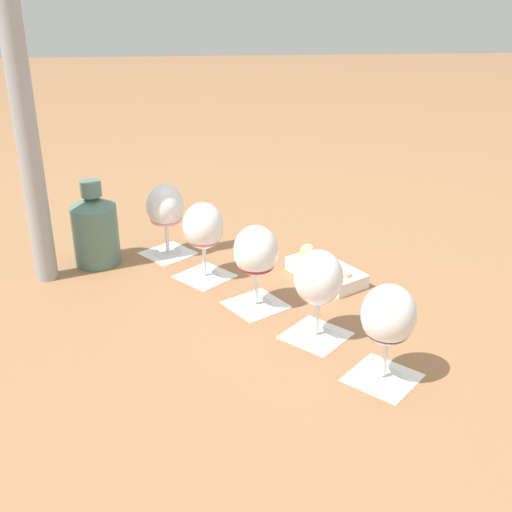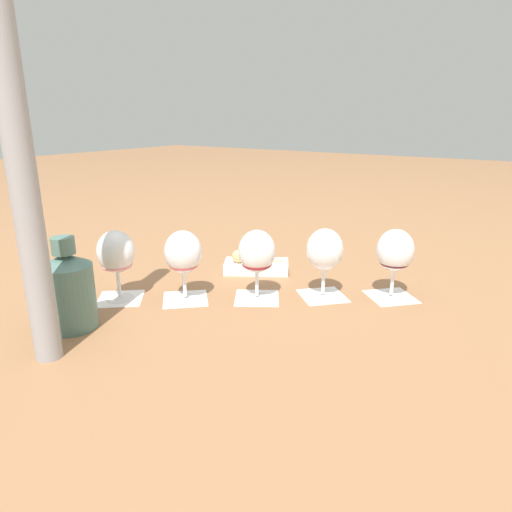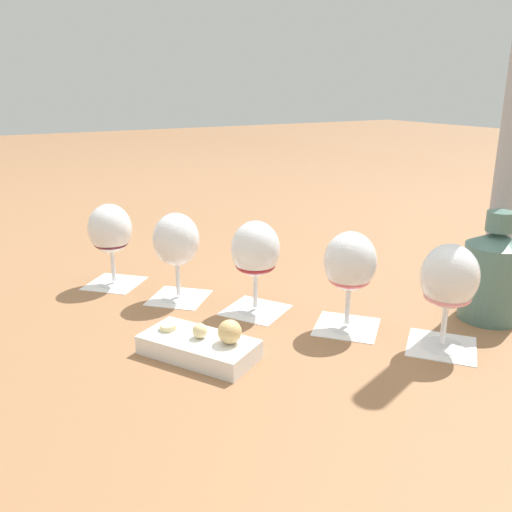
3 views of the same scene
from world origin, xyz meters
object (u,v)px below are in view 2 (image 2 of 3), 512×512
(ceramic_vase, at_px, (69,289))
(umbrella_pole, at_px, (17,140))
(wine_glass_1, at_px, (183,255))
(wine_glass_3, at_px, (325,253))
(snack_dish, at_px, (255,265))
(wine_glass_2, at_px, (258,254))
(wine_glass_0, at_px, (116,255))
(wine_glass_4, at_px, (395,253))

(ceramic_vase, xyz_separation_m, umbrella_pole, (-0.10, -0.07, 0.30))
(wine_glass_1, height_order, wine_glass_3, same)
(ceramic_vase, height_order, umbrella_pole, umbrella_pole)
(snack_dish, bearing_deg, wine_glass_2, -143.82)
(snack_dish, bearing_deg, wine_glass_1, 173.82)
(umbrella_pole, bearing_deg, wine_glass_1, -3.83)
(wine_glass_0, xyz_separation_m, wine_glass_1, (0.08, -0.13, -0.00))
(wine_glass_3, distance_m, umbrella_pole, 0.66)
(ceramic_vase, bearing_deg, snack_dish, -13.60)
(wine_glass_1, height_order, ceramic_vase, ceramic_vase)
(wine_glass_0, relative_size, snack_dish, 0.85)
(wine_glass_2, distance_m, wine_glass_4, 0.32)
(umbrella_pole, bearing_deg, wine_glass_4, -34.30)
(wine_glass_0, bearing_deg, wine_glass_4, -55.25)
(wine_glass_1, relative_size, umbrella_pole, 0.22)
(wine_glass_0, xyz_separation_m, wine_glass_2, (0.18, -0.27, -0.00))
(wine_glass_1, relative_size, snack_dish, 0.85)
(wine_glass_3, xyz_separation_m, umbrella_pole, (-0.53, 0.28, 0.27))
(wine_glass_1, distance_m, wine_glass_3, 0.33)
(wine_glass_0, xyz_separation_m, wine_glass_3, (0.28, -0.39, -0.00))
(wine_glass_0, bearing_deg, wine_glass_2, -55.52)
(ceramic_vase, bearing_deg, wine_glass_2, -34.36)
(wine_glass_3, distance_m, ceramic_vase, 0.56)
(wine_glass_3, height_order, ceramic_vase, ceramic_vase)
(wine_glass_1, bearing_deg, ceramic_vase, 158.95)
(wine_glass_2, height_order, snack_dish, wine_glass_2)
(wine_glass_0, relative_size, wine_glass_2, 1.00)
(snack_dish, bearing_deg, wine_glass_0, 155.13)
(wine_glass_0, bearing_deg, snack_dish, -24.87)
(ceramic_vase, distance_m, umbrella_pole, 0.32)
(wine_glass_3, distance_m, wine_glass_4, 0.16)
(ceramic_vase, bearing_deg, wine_glass_4, -43.34)
(wine_glass_2, bearing_deg, wine_glass_0, 124.48)
(wine_glass_0, height_order, snack_dish, wine_glass_0)
(wine_glass_1, distance_m, ceramic_vase, 0.26)
(wine_glass_1, relative_size, wine_glass_2, 1.00)
(wine_glass_3, xyz_separation_m, wine_glass_4, (0.09, -0.14, -0.00))
(wine_glass_4, bearing_deg, wine_glass_1, 125.28)
(wine_glass_1, relative_size, wine_glass_3, 1.00)
(wine_glass_3, bearing_deg, snack_dish, 76.30)
(wine_glass_1, xyz_separation_m, umbrella_pole, (-0.34, 0.02, 0.27))
(wine_glass_0, relative_size, ceramic_vase, 0.86)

